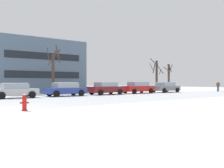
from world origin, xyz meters
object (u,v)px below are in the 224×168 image
object	(u,v)px
fire_hydrant	(24,102)
pedestrian_crossing	(218,86)
parked_car_red	(138,87)
parked_car_gray	(166,87)
parked_car_silver	(15,90)
parked_car_maroon	(106,88)
parked_car_blue	(65,89)

from	to	relation	value
fire_hydrant	pedestrian_crossing	distance (m)	32.82
parked_car_red	parked_car_gray	size ratio (longest dim) A/B	1.04
parked_car_silver	parked_car_maroon	bearing A→B (deg)	-0.04
fire_hydrant	parked_car_blue	bearing A→B (deg)	54.99
pedestrian_crossing	parked_car_maroon	bearing A→B (deg)	171.59
parked_car_gray	parked_car_maroon	bearing A→B (deg)	179.37
parked_car_silver	pedestrian_crossing	world-z (taller)	pedestrian_crossing
parked_car_maroon	parked_car_red	world-z (taller)	parked_car_red
parked_car_silver	parked_car_red	world-z (taller)	parked_car_red
fire_hydrant	parked_car_red	size ratio (longest dim) A/B	0.19
parked_car_blue	pedestrian_crossing	distance (m)	24.64
parked_car_blue	pedestrian_crossing	size ratio (longest dim) A/B	2.75
pedestrian_crossing	parked_car_red	bearing A→B (deg)	168.45
fire_hydrant	parked_car_gray	distance (m)	25.16
pedestrian_crossing	parked_car_silver	bearing A→B (deg)	174.48
fire_hydrant	parked_car_gray	xyz separation A→B (m)	(22.90, 10.43, 0.30)
parked_car_maroon	pedestrian_crossing	world-z (taller)	pedestrian_crossing
parked_car_maroon	fire_hydrant	bearing A→B (deg)	-140.06
parked_car_red	parked_car_silver	bearing A→B (deg)	-179.88
parked_car_blue	parked_car_red	world-z (taller)	parked_car_red
parked_car_maroon	parked_car_gray	distance (m)	10.30
parked_car_silver	parked_car_maroon	distance (m)	10.30
parked_car_silver	pedestrian_crossing	distance (m)	29.75
parked_car_maroon	parked_car_red	size ratio (longest dim) A/B	0.95
parked_car_red	parked_car_gray	bearing A→B (deg)	-1.71
parked_car_maroon	parked_car_silver	bearing A→B (deg)	179.96
pedestrian_crossing	parked_car_gray	bearing A→B (deg)	163.09
parked_car_blue	pedestrian_crossing	bearing A→B (deg)	-6.84
fire_hydrant	parked_car_gray	size ratio (longest dim) A/B	0.20
parked_car_red	fire_hydrant	bearing A→B (deg)	-149.19
fire_hydrant	pedestrian_crossing	size ratio (longest dim) A/B	0.56
parked_car_silver	pedestrian_crossing	xyz separation A→B (m)	(29.61, -2.86, 0.20)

